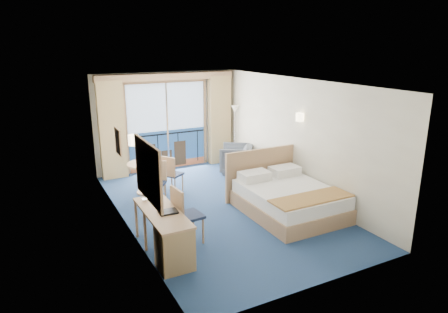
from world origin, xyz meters
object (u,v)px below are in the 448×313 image
(desk, at_px, (172,241))
(table_chair_a, at_px, (171,172))
(armchair, at_px, (236,159))
(bed, at_px, (287,198))
(nightstand, at_px, (275,178))
(desk_chair, at_px, (184,212))
(round_table, at_px, (145,170))
(floor_lamp, at_px, (235,120))
(table_chair_b, at_px, (157,179))

(desk, height_order, table_chair_a, table_chair_a)
(armchair, xyz_separation_m, table_chair_a, (-2.13, -0.66, 0.13))
(bed, distance_m, nightstand, 1.52)
(desk_chair, bearing_deg, bed, -89.04)
(armchair, relative_size, round_table, 1.05)
(nightstand, relative_size, desk_chair, 0.47)
(desk, relative_size, table_chair_a, 1.76)
(desk_chair, distance_m, round_table, 2.76)
(nightstand, xyz_separation_m, table_chair_a, (-2.40, 0.82, 0.27))
(bed, relative_size, table_chair_a, 2.38)
(round_table, relative_size, table_chair_a, 0.90)
(round_table, bearing_deg, desk_chair, -92.60)
(table_chair_a, bearing_deg, round_table, 26.66)
(bed, xyz_separation_m, round_table, (-2.29, 2.49, 0.24))
(floor_lamp, xyz_separation_m, table_chair_b, (-2.95, -1.76, -0.79))
(armchair, height_order, desk_chair, desk_chair)
(desk_chair, bearing_deg, table_chair_b, -11.05)
(table_chair_b, bearing_deg, floor_lamp, 66.20)
(desk_chair, relative_size, table_chair_b, 1.15)
(table_chair_a, xyz_separation_m, table_chair_b, (-0.45, -0.34, 0.00))
(bed, height_order, table_chair_b, bed)
(table_chair_a, distance_m, table_chair_b, 0.56)
(floor_lamp, distance_m, desk, 5.79)
(desk, distance_m, desk_chair, 0.74)
(bed, bearing_deg, nightstand, 64.82)
(nightstand, bearing_deg, bed, -115.18)
(bed, bearing_deg, armchair, 82.57)
(armchair, height_order, table_chair_a, table_chair_a)
(bed, bearing_deg, round_table, 132.64)
(bed, bearing_deg, desk_chair, -173.56)
(nightstand, relative_size, table_chair_b, 0.54)
(table_chair_b, bearing_deg, desk, -68.09)
(armchair, height_order, table_chair_b, table_chair_b)
(desk_chair, xyz_separation_m, table_chair_a, (0.66, 2.47, -0.08))
(armchair, xyz_separation_m, desk, (-3.23, -3.69, 0.03))
(nightstand, bearing_deg, desk_chair, -151.69)
(desk_chair, height_order, table_chair_a, desk_chair)
(armchair, xyz_separation_m, floor_lamp, (0.37, 0.76, 0.92))
(round_table, xyz_separation_m, table_chair_b, (0.08, -0.63, -0.04))
(floor_lamp, distance_m, round_table, 3.32)
(nightstand, distance_m, floor_lamp, 2.48)
(floor_lamp, bearing_deg, table_chair_a, -150.31)
(bed, distance_m, desk, 2.98)
(floor_lamp, bearing_deg, nightstand, -92.28)
(nightstand, height_order, table_chair_b, table_chair_b)
(floor_lamp, height_order, table_chair_b, floor_lamp)
(armchair, bearing_deg, desk, -5.97)
(nightstand, height_order, armchair, armchair)
(armchair, relative_size, desk_chair, 0.81)
(bed, relative_size, round_table, 2.66)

